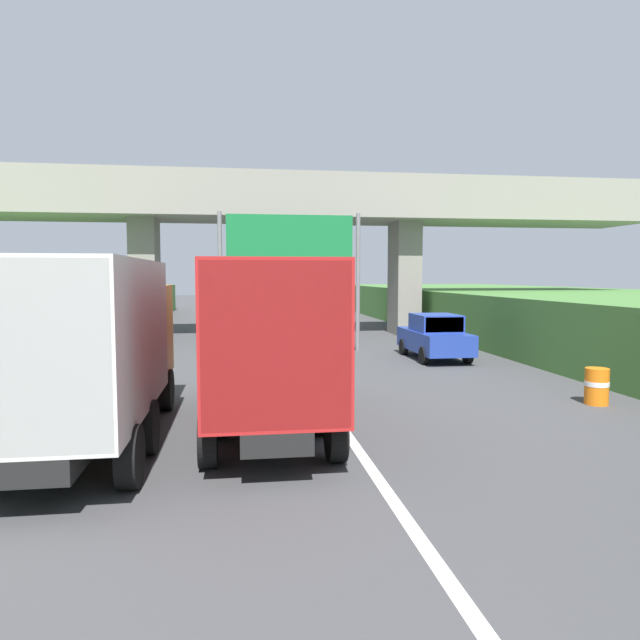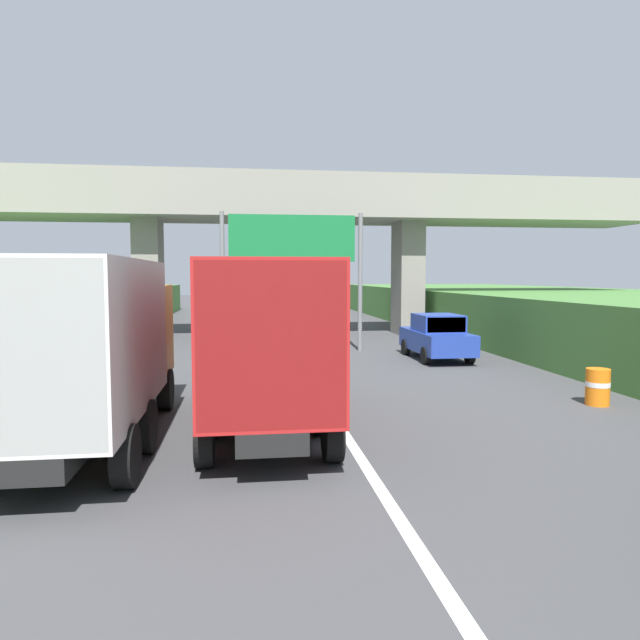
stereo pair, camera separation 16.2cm
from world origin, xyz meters
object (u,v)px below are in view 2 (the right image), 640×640
Objects in this scene: truck_orange at (89,343)px; construction_barrel_2 at (598,387)px; truck_red at (264,336)px; car_blue at (437,337)px; car_yellow at (303,310)px; overhead_highway_sign at (292,248)px.

construction_barrel_2 is at bearing 9.33° from truck_orange.
truck_red is 1.78× the size of car_blue.
truck_orange is 1.78× the size of car_yellow.
overhead_highway_sign is 15.13m from car_yellow.
truck_red is (-1.58, -11.86, -2.36)m from overhead_highway_sign.
construction_barrel_2 is (8.17, 1.08, -1.47)m from truck_red.
overhead_highway_sign is 1.43× the size of car_blue.
truck_red is at bearing -97.59° from overhead_highway_sign.
overhead_highway_sign is 0.81× the size of truck_orange.
truck_red is at bearing -172.44° from construction_barrel_2.
car_yellow is at bearing 82.52° from overhead_highway_sign.
truck_orange reaches higher than car_blue.
car_blue is (10.06, 9.82, -1.08)m from truck_orange.
truck_orange is at bearing -103.89° from car_yellow.
car_yellow is 25.81m from construction_barrel_2.
truck_orange is at bearing -135.68° from car_blue.
truck_red is 8.11× the size of construction_barrel_2.
overhead_highway_sign is 13.74m from truck_orange.
overhead_highway_sign reaches higher than car_yellow.
truck_red is 26.72m from car_yellow.
car_blue is at bearing 52.96° from truck_red.
truck_orange is 11.65m from construction_barrel_2.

